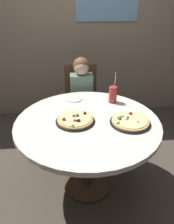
{
  "coord_description": "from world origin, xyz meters",
  "views": [
    {
      "loc": [
        -0.14,
        -1.49,
        1.65
      ],
      "look_at": [
        0.0,
        0.05,
        0.8
      ],
      "focal_mm": 33.21,
      "sensor_mm": 36.0,
      "label": 1
    }
  ],
  "objects": [
    {
      "name": "pizza_cheese",
      "position": [
        0.34,
        -0.08,
        0.77
      ],
      "size": [
        0.33,
        0.33,
        0.05
      ],
      "color": "black",
      "rests_on": "dining_table"
    },
    {
      "name": "pizza_veggie",
      "position": [
        -0.1,
        -0.02,
        0.77
      ],
      "size": [
        0.33,
        0.33,
        0.05
      ],
      "color": "black",
      "rests_on": "dining_table"
    },
    {
      "name": "soda_cup",
      "position": [
        0.28,
        0.33,
        0.83
      ],
      "size": [
        0.08,
        0.08,
        0.31
      ],
      "color": "#B73333",
      "rests_on": "dining_table"
    },
    {
      "name": "plate_small",
      "position": [
        -0.1,
        0.43,
        0.76
      ],
      "size": [
        0.18,
        0.18,
        0.01
      ],
      "primitive_type": "cylinder",
      "color": "white",
      "rests_on": "dining_table"
    },
    {
      "name": "wall_with_window",
      "position": [
        0.0,
        1.63,
        1.45
      ],
      "size": [
        5.2,
        0.14,
        2.9
      ],
      "color": "gray",
      "rests_on": "ground_plane"
    },
    {
      "name": "dining_table",
      "position": [
        0.0,
        0.0,
        0.65
      ],
      "size": [
        1.22,
        1.22,
        0.75
      ],
      "color": "silver",
      "rests_on": "ground_plane"
    },
    {
      "name": "chair_wooden",
      "position": [
        0.0,
        0.89,
        0.53
      ],
      "size": [
        0.4,
        0.4,
        0.95
      ],
      "color": "brown",
      "rests_on": "ground_plane"
    },
    {
      "name": "ground_plane",
      "position": [
        0.0,
        0.0,
        0.0
      ],
      "size": [
        8.0,
        8.0,
        0.0
      ],
      "primitive_type": "plane",
      "color": "#4C4238"
    },
    {
      "name": "diner_child",
      "position": [
        -0.0,
        0.71,
        0.48
      ],
      "size": [
        0.26,
        0.41,
        1.08
      ],
      "color": "#3F4766",
      "rests_on": "ground_plane"
    }
  ]
}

